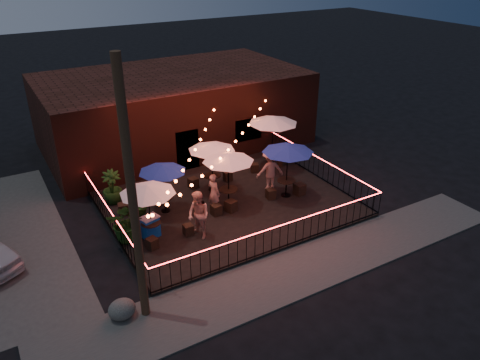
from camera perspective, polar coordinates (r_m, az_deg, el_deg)
The scene contains 35 objects.
ground at distance 18.98m, azimuth 1.37°, elevation -5.80°, with size 110.00×110.00×0.00m, color black.
patio at distance 20.42m, azimuth -1.57°, elevation -3.02°, with size 10.00×8.00×0.15m, color black.
sidewalk at distance 16.79m, azimuth 7.27°, elevation -10.84°, with size 18.00×2.50×0.05m, color #413F3C.
brick_building at distance 26.70m, azimuth -8.09°, elevation 8.55°, with size 14.00×8.00×4.00m.
utility_pole at distance 12.98m, azimuth -12.95°, elevation -2.53°, with size 0.26×0.26×8.00m, color #392B17.
fence_front at distance 17.22m, azimuth 4.89°, elevation -7.01°, with size 10.00×0.04×1.04m.
fence_left at distance 18.60m, azimuth -15.27°, elevation -5.18°, with size 0.04×8.00×1.04m.
fence_right at distance 22.69m, azimuth 9.55°, elevation 1.47°, with size 0.04×8.00×1.04m.
festoon_lights at distance 18.66m, azimuth -3.93°, elevation 2.34°, with size 10.02×8.72×1.32m.
cafe_table_0 at distance 17.30m, azimuth -11.21°, elevation -1.21°, with size 2.52×2.52×2.29m.
cafe_table_1 at distance 19.14m, azimuth -9.45°, elevation 1.34°, with size 2.10×2.10×2.15m.
cafe_table_2 at distance 19.32m, azimuth -1.44°, elevation 2.67°, with size 2.86×2.86×2.39m.
cafe_table_3 at distance 20.64m, azimuth -3.49°, elevation 4.03°, with size 2.32×2.32×2.31m.
cafe_table_4 at distance 20.12m, azimuth 5.87°, elevation 3.78°, with size 2.72×2.72×2.47m.
cafe_table_5 at distance 22.92m, azimuth 4.05°, elevation 7.27°, with size 3.06×3.06×2.68m.
bistro_chair_0 at distance 17.68m, azimuth -10.65°, elevation -7.61°, with size 0.36×0.36×0.43m, color black.
bistro_chair_1 at distance 18.28m, azimuth -6.32°, elevation -6.04°, with size 0.35×0.35×0.42m, color black.
bistro_chair_2 at distance 20.06m, azimuth -14.05°, elevation -3.45°, with size 0.40×0.40×0.47m, color black.
bistro_chair_3 at distance 20.59m, azimuth -10.18°, elevation -2.22°, with size 0.40×0.40×0.47m, color black.
bistro_chair_4 at distance 19.46m, azimuth -2.92°, elevation -3.64°, with size 0.38×0.38×0.46m, color black.
bistro_chair_5 at distance 19.67m, azimuth -1.11°, elevation -3.19°, with size 0.41×0.41×0.49m, color black.
bistro_chair_6 at distance 21.68m, azimuth -5.73°, elevation -0.35°, with size 0.40×0.40×0.47m, color black.
bistro_chair_7 at distance 22.25m, azimuth -1.52°, elevation 0.48°, with size 0.37×0.37×0.43m, color black.
bistro_chair_8 at distance 20.71m, azimuth 3.77°, elevation -1.69°, with size 0.37×0.37×0.44m, color black.
bistro_chair_9 at distance 21.14m, azimuth 7.26°, elevation -1.11°, with size 0.43×0.43×0.51m, color black.
bistro_chair_10 at distance 23.10m, azimuth 1.79°, elevation 1.50°, with size 0.37×0.37×0.43m, color black.
bistro_chair_11 at distance 23.85m, azimuth 5.09°, elevation 2.22°, with size 0.34×0.34×0.41m, color black.
patron_a at distance 19.45m, azimuth -3.20°, elevation -1.55°, with size 0.62×0.41×1.70m, color #D5B58A.
patron_b at distance 17.70m, azimuth -5.07°, elevation -4.30°, with size 0.93×0.73×1.92m, color tan.
patron_c at distance 21.13m, azimuth 3.68°, elevation 1.24°, with size 1.27×0.73×1.96m, color #D9AD90.
potted_shrub_a at distance 18.06m, azimuth -13.63°, elevation -5.02°, with size 1.39×1.21×1.55m, color #173C11.
potted_shrub_b at distance 19.42m, azimuth -11.88°, elevation -2.94°, with size 0.69×0.56×1.26m, color #0C370F.
potted_shrub_c at distance 20.84m, azimuth -15.35°, elevation -0.85°, with size 0.83×0.83×1.48m, color #1E4012.
cooler at distance 18.22m, azimuth -10.87°, elevation -5.61°, with size 0.78×0.64×0.89m.
boulder at distance 15.11m, azimuth -14.20°, elevation -15.03°, with size 0.87×0.74×0.68m, color #3F3E3A.
Camera 1 is at (-8.45, -13.60, 10.19)m, focal length 35.00 mm.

